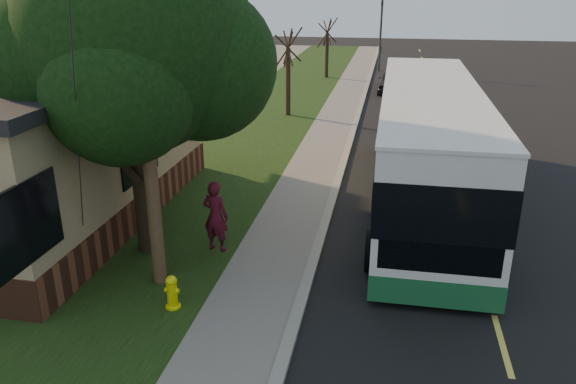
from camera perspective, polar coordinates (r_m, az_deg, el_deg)
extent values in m
plane|color=black|center=(11.65, 0.74, -13.14)|extent=(120.00, 120.00, 0.00)
cube|color=black|center=(20.72, 16.58, 1.61)|extent=(8.00, 80.00, 0.01)
cube|color=gray|center=(20.63, 5.51, 2.49)|extent=(0.25, 80.00, 0.12)
cube|color=slate|center=(20.74, 2.75, 2.60)|extent=(2.00, 80.00, 0.08)
cube|color=black|center=(21.47, -6.55, 3.11)|extent=(5.00, 80.00, 0.07)
cylinder|color=yellow|center=(12.11, -11.66, -10.27)|extent=(0.22, 0.22, 0.55)
sphere|color=yellow|center=(11.94, -11.78, -8.84)|extent=(0.24, 0.24, 0.24)
cylinder|color=yellow|center=(12.05, -11.71, -9.76)|extent=(0.30, 0.10, 0.10)
cylinder|color=yellow|center=(12.05, -11.71, -9.76)|extent=(0.10, 0.18, 0.10)
cylinder|color=yellow|center=(12.24, -11.58, -11.29)|extent=(0.32, 0.32, 0.04)
cylinder|color=#473321|center=(11.79, -14.57, 10.69)|extent=(0.30, 0.30, 9.00)
cylinder|color=#2D2D30|center=(11.41, -20.63, 5.74)|extent=(2.52, 3.21, 7.60)
cylinder|color=black|center=(14.09, -14.50, 1.75)|extent=(0.56, 0.56, 4.00)
sphere|color=black|center=(13.43, -15.75, 14.77)|extent=(5.20, 5.20, 5.20)
sphere|color=black|center=(13.51, -8.90, 12.74)|extent=(3.60, 3.60, 3.60)
sphere|color=black|center=(13.68, -21.01, 13.02)|extent=(3.80, 3.80, 3.80)
sphere|color=black|center=(12.26, -16.68, 9.90)|extent=(3.20, 3.20, 3.20)
sphere|color=black|center=(14.91, -15.68, 16.85)|extent=(3.40, 3.40, 3.40)
cylinder|color=black|center=(28.41, 0.01, 11.09)|extent=(0.24, 0.24, 3.30)
cylinder|color=black|center=(28.18, 0.01, 14.40)|extent=(1.38, 0.57, 2.01)
cylinder|color=black|center=(28.18, 0.01, 14.40)|extent=(0.74, 1.21, 1.58)
cylinder|color=black|center=(28.18, 0.01, 14.40)|extent=(0.65, 1.05, 1.95)
cylinder|color=black|center=(28.18, 0.01, 14.40)|extent=(1.28, 0.53, 1.33)
cylinder|color=black|center=(28.18, 0.01, 14.40)|extent=(0.75, 1.21, 1.70)
cylinder|color=black|center=(40.11, 3.96, 13.69)|extent=(0.24, 0.24, 3.03)
cylinder|color=black|center=(39.95, 4.02, 15.84)|extent=(1.38, 0.57, 2.01)
cylinder|color=black|center=(39.95, 4.02, 15.84)|extent=(0.74, 1.21, 1.58)
cylinder|color=black|center=(39.95, 4.02, 15.84)|extent=(0.65, 1.05, 1.95)
cylinder|color=black|center=(39.95, 4.02, 15.84)|extent=(1.28, 0.53, 1.33)
cylinder|color=black|center=(39.95, 4.02, 15.84)|extent=(0.75, 1.21, 1.70)
cylinder|color=#2D2D30|center=(43.71, 9.39, 15.59)|extent=(0.16, 0.16, 5.50)
imported|color=black|center=(43.59, 9.53, 17.88)|extent=(0.18, 0.22, 1.10)
cube|color=silver|center=(17.50, 13.98, 5.32)|extent=(2.73, 13.10, 2.95)
cube|color=#1A5B30|center=(17.96, 13.57, 0.62)|extent=(2.75, 13.12, 0.60)
cube|color=black|center=(17.45, 14.05, 6.01)|extent=(2.77, 13.14, 1.20)
cube|color=black|center=(11.41, 15.37, -4.05)|extent=(2.43, 0.06, 1.75)
cube|color=yellow|center=(10.91, 16.10, 3.03)|extent=(1.75, 0.06, 0.38)
cube|color=#FFF2CC|center=(11.92, 10.83, -9.32)|extent=(0.27, 0.04, 0.16)
cube|color=#FFF2CC|center=(12.08, 18.72, -9.71)|extent=(0.27, 0.04, 0.16)
cube|color=silver|center=(17.18, 14.42, 10.12)|extent=(2.78, 13.15, 0.08)
cylinder|color=black|center=(13.49, 8.53, -5.89)|extent=(0.31, 1.00, 1.00)
cylinder|color=black|center=(13.72, 20.06, -6.53)|extent=(0.31, 1.00, 1.00)
cylinder|color=black|center=(16.89, 9.09, -0.30)|extent=(0.31, 1.00, 1.00)
cylinder|color=black|center=(17.08, 18.27, -0.89)|extent=(0.31, 1.00, 1.00)
cylinder|color=black|center=(22.50, 9.63, 5.02)|extent=(0.31, 1.00, 1.00)
cylinder|color=black|center=(22.64, 16.56, 4.54)|extent=(0.31, 1.00, 1.00)
imported|color=#4C0F1D|center=(14.09, -7.37, -2.43)|extent=(0.74, 0.56, 1.84)
cube|color=black|center=(21.56, -21.04, 3.77)|extent=(1.56, 1.23, 1.33)
cube|color=black|center=(21.38, -21.29, 5.58)|extent=(1.61, 1.28, 0.09)
imported|color=black|center=(35.67, 10.55, 11.08)|extent=(1.79, 4.15, 1.40)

